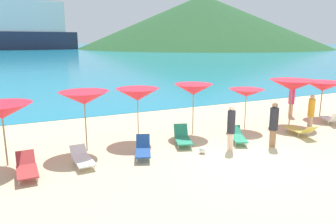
{
  "coord_description": "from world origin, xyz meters",
  "views": [
    {
      "loc": [
        -7.45,
        -8.8,
        4.35
      ],
      "look_at": [
        -1.55,
        3.86,
        1.2
      ],
      "focal_mm": 34.07,
      "sensor_mm": 36.0,
      "label": 1
    }
  ],
  "objects_px": {
    "lounge_chair_5": "(82,158)",
    "beachgoer_0": "(231,126)",
    "lounge_chair_0": "(331,118)",
    "umbrella_4": "(246,93)",
    "umbrella_5": "(292,85)",
    "cruise_ship": "(29,28)",
    "lounge_chair_2": "(300,130)",
    "lounge_chair_6": "(238,136)",
    "umbrella_2": "(137,95)",
    "beachgoer_2": "(274,123)",
    "beach_ball": "(202,150)",
    "beachgoer_3": "(292,99)",
    "umbrella_3": "(193,89)",
    "lounge_chair_3": "(143,149)",
    "lounge_chair_1": "(27,167)",
    "lounge_chair_8": "(183,137)",
    "beachgoer_1": "(311,111)",
    "umbrella_0": "(1,111)",
    "umbrella_6": "(323,86)",
    "umbrella_1": "(84,98)"
  },
  "relations": [
    {
      "from": "umbrella_4",
      "to": "lounge_chair_1",
      "type": "bearing_deg",
      "value": -171.04
    },
    {
      "from": "umbrella_1",
      "to": "beachgoer_2",
      "type": "height_order",
      "value": "umbrella_1"
    },
    {
      "from": "lounge_chair_5",
      "to": "umbrella_0",
      "type": "bearing_deg",
      "value": 153.71
    },
    {
      "from": "umbrella_6",
      "to": "lounge_chair_0",
      "type": "distance_m",
      "value": 2.19
    },
    {
      "from": "lounge_chair_5",
      "to": "beachgoer_1",
      "type": "distance_m",
      "value": 11.16
    },
    {
      "from": "umbrella_2",
      "to": "lounge_chair_6",
      "type": "xyz_separation_m",
      "value": [
        3.81,
        -2.2,
        -1.77
      ]
    },
    {
      "from": "umbrella_3",
      "to": "lounge_chair_0",
      "type": "bearing_deg",
      "value": -11.96
    },
    {
      "from": "umbrella_3",
      "to": "beachgoer_1",
      "type": "xyz_separation_m",
      "value": [
        5.64,
        -1.86,
        -1.19
      ]
    },
    {
      "from": "lounge_chair_3",
      "to": "beachgoer_1",
      "type": "relative_size",
      "value": 0.81
    },
    {
      "from": "lounge_chair_0",
      "to": "umbrella_4",
      "type": "bearing_deg",
      "value": 9.39
    },
    {
      "from": "umbrella_5",
      "to": "lounge_chair_6",
      "type": "relative_size",
      "value": 1.41
    },
    {
      "from": "umbrella_4",
      "to": "lounge_chair_3",
      "type": "bearing_deg",
      "value": -164.89
    },
    {
      "from": "lounge_chair_6",
      "to": "lounge_chair_8",
      "type": "xyz_separation_m",
      "value": [
        -2.34,
        0.73,
        0.05
      ]
    },
    {
      "from": "umbrella_0",
      "to": "cruise_ship",
      "type": "relative_size",
      "value": 0.05
    },
    {
      "from": "umbrella_0",
      "to": "beachgoer_2",
      "type": "xyz_separation_m",
      "value": [
        10.02,
        -2.38,
        -0.97
      ]
    },
    {
      "from": "lounge_chair_2",
      "to": "lounge_chair_3",
      "type": "xyz_separation_m",
      "value": [
        -7.62,
        0.43,
        0.04
      ]
    },
    {
      "from": "lounge_chair_2",
      "to": "beachgoer_0",
      "type": "relative_size",
      "value": 0.93
    },
    {
      "from": "lounge_chair_1",
      "to": "lounge_chair_2",
      "type": "relative_size",
      "value": 1.01
    },
    {
      "from": "lounge_chair_5",
      "to": "beachgoer_0",
      "type": "distance_m",
      "value": 5.85
    },
    {
      "from": "umbrella_2",
      "to": "beach_ball",
      "type": "relative_size",
      "value": 8.44
    },
    {
      "from": "beachgoer_2",
      "to": "beach_ball",
      "type": "xyz_separation_m",
      "value": [
        -3.09,
        0.5,
        -0.86
      ]
    },
    {
      "from": "umbrella_0",
      "to": "umbrella_4",
      "type": "height_order",
      "value": "umbrella_0"
    },
    {
      "from": "umbrella_2",
      "to": "cruise_ship",
      "type": "height_order",
      "value": "cruise_ship"
    },
    {
      "from": "umbrella_4",
      "to": "beachgoer_1",
      "type": "height_order",
      "value": "umbrella_4"
    },
    {
      "from": "beach_ball",
      "to": "umbrella_6",
      "type": "bearing_deg",
      "value": 14.33
    },
    {
      "from": "umbrella_5",
      "to": "cruise_ship",
      "type": "relative_size",
      "value": 0.06
    },
    {
      "from": "lounge_chair_8",
      "to": "beach_ball",
      "type": "bearing_deg",
      "value": -63.35
    },
    {
      "from": "umbrella_0",
      "to": "lounge_chair_8",
      "type": "height_order",
      "value": "umbrella_0"
    },
    {
      "from": "lounge_chair_5",
      "to": "lounge_chair_6",
      "type": "xyz_separation_m",
      "value": [
        6.64,
        -0.25,
        0.03
      ]
    },
    {
      "from": "lounge_chair_8",
      "to": "umbrella_0",
      "type": "bearing_deg",
      "value": -166.39
    },
    {
      "from": "lounge_chair_3",
      "to": "beachgoer_1",
      "type": "xyz_separation_m",
      "value": [
        8.92,
        0.15,
        0.6
      ]
    },
    {
      "from": "umbrella_4",
      "to": "lounge_chair_3",
      "type": "distance_m",
      "value": 6.45
    },
    {
      "from": "lounge_chair_3",
      "to": "lounge_chair_2",
      "type": "bearing_deg",
      "value": 17.43
    },
    {
      "from": "lounge_chair_1",
      "to": "cruise_ship",
      "type": "xyz_separation_m",
      "value": [
        5.98,
        156.34,
        9.56
      ]
    },
    {
      "from": "lounge_chair_6",
      "to": "umbrella_2",
      "type": "bearing_deg",
      "value": 174.28
    },
    {
      "from": "lounge_chair_8",
      "to": "beachgoer_0",
      "type": "xyz_separation_m",
      "value": [
        1.42,
        -1.46,
        0.68
      ]
    },
    {
      "from": "beach_ball",
      "to": "lounge_chair_1",
      "type": "bearing_deg",
      "value": 174.42
    },
    {
      "from": "umbrella_0",
      "to": "lounge_chair_0",
      "type": "relative_size",
      "value": 1.51
    },
    {
      "from": "umbrella_0",
      "to": "umbrella_6",
      "type": "bearing_deg",
      "value": 1.78
    },
    {
      "from": "lounge_chair_1",
      "to": "lounge_chair_6",
      "type": "relative_size",
      "value": 1.02
    },
    {
      "from": "lounge_chair_3",
      "to": "beachgoer_1",
      "type": "height_order",
      "value": "beachgoer_1"
    },
    {
      "from": "umbrella_4",
      "to": "beachgoer_3",
      "type": "xyz_separation_m",
      "value": [
        4.18,
        1.08,
        -0.8
      ]
    },
    {
      "from": "beachgoer_2",
      "to": "umbrella_0",
      "type": "bearing_deg",
      "value": -4.33
    },
    {
      "from": "lounge_chair_2",
      "to": "beach_ball",
      "type": "relative_size",
      "value": 6.31
    },
    {
      "from": "beachgoer_2",
      "to": "cruise_ship",
      "type": "bearing_deg",
      "value": -79.71
    },
    {
      "from": "umbrella_2",
      "to": "beach_ball",
      "type": "xyz_separation_m",
      "value": [
        1.66,
        -2.79,
        -1.9
      ]
    },
    {
      "from": "beachgoer_3",
      "to": "beach_ball",
      "type": "xyz_separation_m",
      "value": [
        -7.97,
        -3.29,
        -0.88
      ]
    },
    {
      "from": "umbrella_3",
      "to": "lounge_chair_3",
      "type": "relative_size",
      "value": 1.67
    },
    {
      "from": "lounge_chair_2",
      "to": "beachgoer_3",
      "type": "height_order",
      "value": "beachgoer_3"
    },
    {
      "from": "lounge_chair_2",
      "to": "beachgoer_2",
      "type": "bearing_deg",
      "value": 23.77
    }
  ]
}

